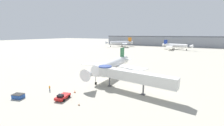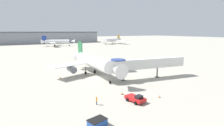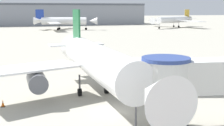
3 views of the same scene
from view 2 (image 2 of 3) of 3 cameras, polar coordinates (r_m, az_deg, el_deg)
ground_plane at (r=53.18m, az=-3.86°, el=-4.80°), size 800.00×800.00×0.00m
main_airplane at (r=55.98m, az=-6.37°, el=0.42°), size 27.72×31.22×10.17m
jet_bridge at (r=51.95m, az=10.45°, el=-0.13°), size 23.69×6.45×6.28m
pushback_tug_red at (r=35.74m, az=7.73°, el=-11.37°), size 3.05×4.41×1.55m
service_container_blue at (r=27.27m, az=-4.83°, el=-18.86°), size 3.09×2.51×1.13m
traffic_cone_near_nose at (r=39.41m, az=3.39°, el=-9.71°), size 0.47×0.47×0.77m
traffic_cone_apron_front at (r=38.96m, az=15.28°, el=-10.44°), size 0.36×0.36×0.60m
traffic_cone_port_wing at (r=54.07m, az=-16.59°, el=-4.56°), size 0.48×0.48×0.78m
ground_crew_marshaller at (r=34.10m, az=-5.07°, el=-11.93°), size 0.22×0.33×1.66m
background_jet_blue_tail at (r=173.93m, az=-17.62°, el=6.70°), size 30.50×31.99×9.85m
background_jet_gold_tail at (r=195.46m, az=0.14°, el=7.51°), size 34.55×31.39×9.79m
terminal_building at (r=222.13m, az=-25.58°, el=7.48°), size 158.45×28.45×13.46m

